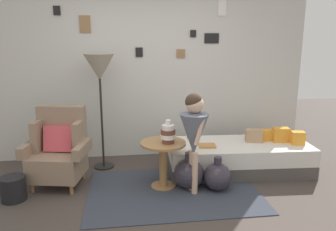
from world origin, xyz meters
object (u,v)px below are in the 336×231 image
(floor_lamp, at_px, (99,71))
(book_on_daybed, at_px, (207,146))
(demijohn_far, at_px, (217,176))
(magazine_basket, at_px, (13,189))
(armchair, at_px, (59,150))
(person_child, at_px, (194,130))
(demijohn_near, at_px, (189,173))
(side_table, at_px, (163,155))
(vase_striped, at_px, (168,133))
(daybed, at_px, (238,157))

(floor_lamp, relative_size, book_on_daybed, 7.26)
(demijohn_far, xyz_separation_m, magazine_basket, (-2.37, 0.06, -0.03))
(armchair, xyz_separation_m, person_child, (1.61, -0.48, 0.34))
(demijohn_far, bearing_deg, demijohn_near, 163.12)
(demijohn_near, bearing_deg, person_child, -77.49)
(side_table, bearing_deg, demijohn_far, -15.35)
(side_table, height_order, magazine_basket, side_table)
(book_on_daybed, bearing_deg, side_table, -156.17)
(magazine_basket, bearing_deg, side_table, 3.75)
(magazine_basket, bearing_deg, book_on_daybed, 9.33)
(person_child, bearing_deg, floor_lamp, 139.07)
(floor_lamp, xyz_separation_m, magazine_basket, (-0.97, -0.87, -1.23))
(floor_lamp, xyz_separation_m, book_on_daybed, (1.38, -0.48, -0.95))
(vase_striped, xyz_separation_m, demijohn_near, (0.25, -0.04, -0.51))
(daybed, distance_m, book_on_daybed, 0.52)
(person_child, bearing_deg, demijohn_far, 3.97)
(side_table, bearing_deg, vase_striped, -31.89)
(vase_striped, distance_m, demijohn_near, 0.57)
(side_table, distance_m, vase_striped, 0.29)
(floor_lamp, bearing_deg, side_table, -44.70)
(vase_striped, height_order, magazine_basket, vase_striped)
(vase_striped, distance_m, book_on_daybed, 0.70)
(side_table, relative_size, magazine_basket, 2.07)
(side_table, relative_size, demijohn_far, 1.37)
(side_table, relative_size, vase_striped, 2.06)
(armchair, height_order, daybed, armchair)
(side_table, relative_size, floor_lamp, 0.36)
(armchair, relative_size, book_on_daybed, 4.41)
(side_table, distance_m, demijohn_far, 0.70)
(floor_lamp, xyz_separation_m, demijohn_near, (1.07, -0.83, -1.18))
(demijohn_near, bearing_deg, book_on_daybed, 48.20)
(daybed, distance_m, side_table, 1.16)
(magazine_basket, bearing_deg, armchair, 41.37)
(magazine_basket, bearing_deg, demijohn_far, -1.47)
(book_on_daybed, distance_m, magazine_basket, 2.39)
(armchair, xyz_separation_m, side_table, (1.28, -0.29, -0.03))
(daybed, bearing_deg, armchair, -178.32)
(person_child, distance_m, demijohn_far, 0.68)
(side_table, xyz_separation_m, vase_striped, (0.05, -0.03, 0.29))
(floor_lamp, height_order, magazine_basket, floor_lamp)
(demijohn_far, bearing_deg, book_on_daybed, 92.40)
(person_child, xyz_separation_m, magazine_basket, (-2.06, 0.08, -0.64))
(demijohn_near, bearing_deg, magazine_basket, -178.90)
(demijohn_far, distance_m, magazine_basket, 2.37)
(magazine_basket, bearing_deg, daybed, 9.47)
(person_child, height_order, demijohn_near, person_child)
(daybed, relative_size, vase_striped, 6.93)
(vase_striped, relative_size, person_child, 0.23)
(daybed, relative_size, magazine_basket, 6.93)
(demijohn_near, bearing_deg, daybed, 28.93)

